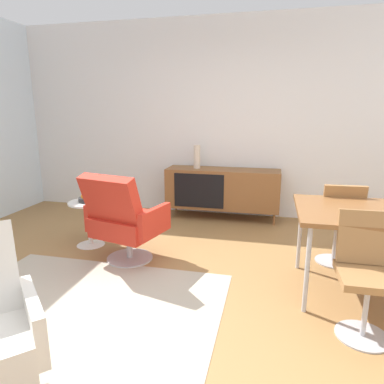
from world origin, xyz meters
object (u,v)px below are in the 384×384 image
side_table_round (89,218)px  fruit_bowl (88,198)px  sideboard (222,189)px  dining_chair_back_left (339,220)px  vase_cobalt (197,157)px  lounge_chair_red (124,218)px  dining_chair_front_left (368,270)px

side_table_round → fruit_bowl: (0.00, 0.00, 0.24)m
sideboard → dining_chair_back_left: size_ratio=1.87×
fruit_bowl → vase_cobalt: bearing=54.7°
vase_cobalt → side_table_round: (-0.97, -1.37, -0.56)m
fruit_bowl → lounge_chair_red: bearing=-29.2°
dining_chair_back_left → side_table_round: dining_chair_back_left is taller
sideboard → fruit_bowl: bearing=-134.5°
dining_chair_back_left → lounge_chair_red: lounge_chair_red is taller
dining_chair_back_left → side_table_round: 2.69m
sideboard → lounge_chair_red: (-0.76, -1.69, 0.03)m
vase_cobalt → lounge_chair_red: 1.79m
lounge_chair_red → fruit_bowl: bearing=150.8°
sideboard → fruit_bowl: size_ratio=8.00×
dining_chair_back_left → sideboard: bearing=136.5°
vase_cobalt → lounge_chair_red: bearing=-102.9°
vase_cobalt → dining_chair_back_left: vase_cobalt is taller
dining_chair_front_left → lounge_chair_red: lounge_chair_red is taller
dining_chair_back_left → lounge_chair_red: bearing=-168.9°
dining_chair_front_left → vase_cobalt: bearing=125.6°
vase_cobalt → dining_chair_back_left: (1.72, -1.28, -0.42)m
side_table_round → fruit_bowl: size_ratio=2.60×
sideboard → lounge_chair_red: bearing=-114.2°
sideboard → fruit_bowl: (-1.34, -1.37, 0.12)m
side_table_round → vase_cobalt: bearing=54.7°
sideboard → vase_cobalt: (-0.37, 0.00, 0.45)m
vase_cobalt → dining_chair_front_left: 2.98m
sideboard → side_table_round: 1.92m
sideboard → vase_cobalt: bearing=179.7°
vase_cobalt → fruit_bowl: size_ratio=1.65×
dining_chair_front_left → lounge_chair_red: (-2.10, 0.70, -0.00)m
sideboard → dining_chair_front_left: bearing=-60.7°
dining_chair_front_left → fruit_bowl: (-2.68, 1.03, 0.09)m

